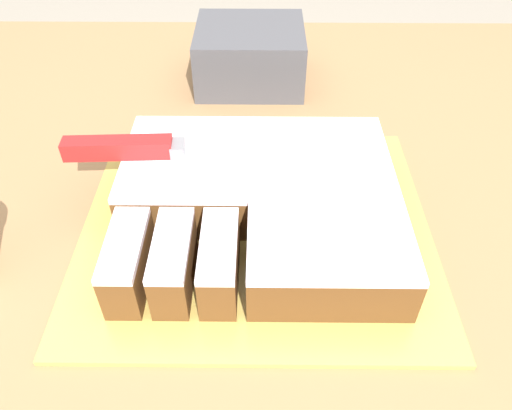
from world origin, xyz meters
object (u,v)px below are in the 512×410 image
cake_board (256,226)px  cake (261,202)px  knife (153,148)px  storage_box (250,55)px

cake_board → cake: bearing=41.0°
cake → knife: size_ratio=0.88×
storage_box → cake_board: bearing=-87.8°
knife → storage_box: bearing=67.5°
cake_board → knife: 0.15m
cake_board → storage_box: 0.35m
cake_board → knife: knife is taller
knife → storage_box: 0.32m
cake_board → storage_box: (-0.01, 0.35, 0.04)m
cake → storage_box: (-0.02, 0.34, 0.01)m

